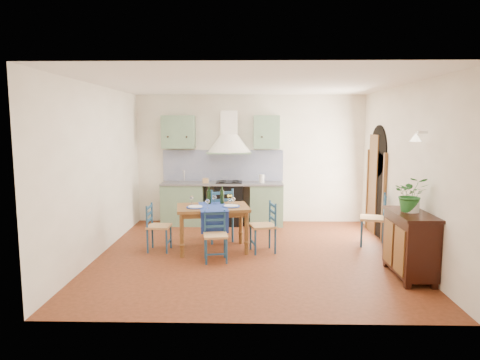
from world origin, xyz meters
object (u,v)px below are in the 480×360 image
dining_table (213,211)px  chair_near (215,235)px  potted_plant (411,194)px  sideboard (410,242)px

dining_table → chair_near: size_ratio=1.67×
dining_table → chair_near: 0.64m
dining_table → potted_plant: 3.17m
sideboard → potted_plant: 0.68m
sideboard → dining_table: bearing=156.6°
dining_table → potted_plant: (2.90, -1.20, 0.50)m
potted_plant → sideboard: bearing=-91.4°
sideboard → potted_plant: (0.00, 0.05, 0.68)m
chair_near → potted_plant: 2.98m
chair_near → sideboard: (2.81, -0.68, 0.10)m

